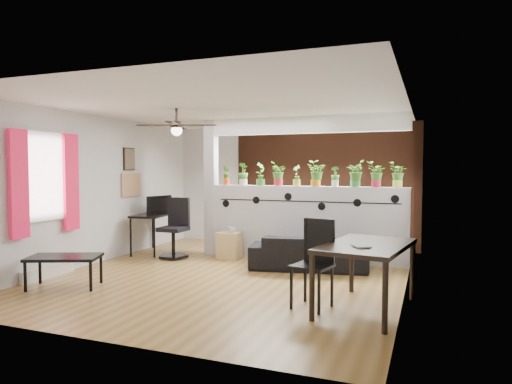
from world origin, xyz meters
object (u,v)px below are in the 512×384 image
object	(u,v)px
potted_plant_8	(376,173)
coffee_table	(64,259)
ceiling_fan	(177,127)
cube_shelf	(229,245)
potted_plant_6	(335,176)
office_chair	(175,232)
potted_plant_3	(278,173)
potted_plant_7	(355,173)
folding_chair	(316,255)
potted_plant_0	(226,175)
potted_plant_2	(261,173)
potted_plant_1	(243,173)
potted_plant_4	(297,175)
dining_table	(366,251)
computer_desk	(153,217)
potted_plant_5	(316,172)
sofa	(309,253)
cup	(232,230)
potted_plant_9	(398,174)

from	to	relation	value
potted_plant_8	coffee_table	size ratio (longest dim) A/B	0.41
ceiling_fan	cube_shelf	world-z (taller)	ceiling_fan
potted_plant_6	office_chair	distance (m)	3.12
office_chair	potted_plant_3	bearing A→B (deg)	19.96
potted_plant_7	folding_chair	distance (m)	2.81
potted_plant_0	office_chair	world-z (taller)	potted_plant_0
potted_plant_2	office_chair	bearing A→B (deg)	-155.73
cube_shelf	potted_plant_1	bearing A→B (deg)	67.98
potted_plant_4	potted_plant_7	xyz separation A→B (m)	(1.05, 0.00, 0.04)
potted_plant_6	dining_table	world-z (taller)	potted_plant_6
potted_plant_0	potted_plant_3	size ratio (longest dim) A/B	0.84
computer_desk	potted_plant_5	bearing A→B (deg)	6.07
potted_plant_1	potted_plant_4	xyz separation A→B (m)	(1.05, -0.00, -0.02)
ceiling_fan	potted_plant_5	size ratio (longest dim) A/B	2.55
potted_plant_4	coffee_table	xyz separation A→B (m)	(-2.50, -3.05, -1.16)
potted_plant_7	computer_desk	distance (m)	4.01
potted_plant_1	potted_plant_3	size ratio (longest dim) A/B	0.96
sofa	dining_table	world-z (taller)	dining_table
potted_plant_1	potted_plant_3	distance (m)	0.70
potted_plant_3	computer_desk	size ratio (longest dim) A/B	0.39
potted_plant_0	potted_plant_7	world-z (taller)	potted_plant_7
potted_plant_1	potted_plant_8	size ratio (longest dim) A/B	0.97
potted_plant_1	coffee_table	bearing A→B (deg)	-115.40
potted_plant_3	coffee_table	bearing A→B (deg)	-125.17
potted_plant_0	potted_plant_4	xyz separation A→B (m)	(1.40, 0.00, 0.00)
dining_table	potted_plant_4	bearing A→B (deg)	121.61
potted_plant_3	potted_plant_4	distance (m)	0.35
potted_plant_0	office_chair	bearing A→B (deg)	-138.97
potted_plant_4	coffee_table	distance (m)	4.12
office_chair	coffee_table	size ratio (longest dim) A/B	1.01
potted_plant_6	dining_table	bearing A→B (deg)	-71.11
potted_plant_5	dining_table	size ratio (longest dim) A/B	0.30
potted_plant_1	potted_plant_7	world-z (taller)	potted_plant_7
computer_desk	coffee_table	distance (m)	2.75
potted_plant_8	cube_shelf	size ratio (longest dim) A/B	0.91
potted_plant_4	computer_desk	distance (m)	2.99
potted_plant_1	coffee_table	xyz separation A→B (m)	(-1.45, -3.05, -1.18)
potted_plant_6	coffee_table	size ratio (longest dim) A/B	0.33
ceiling_fan	office_chair	xyz separation A→B (m)	(-0.73, 1.14, -1.83)
potted_plant_7	computer_desk	size ratio (longest dim) A/B	0.41
potted_plant_5	potted_plant_2	bearing A→B (deg)	180.00
computer_desk	potted_plant_6	bearing A→B (deg)	5.48
sofa	coffee_table	world-z (taller)	sofa
potted_plant_3	potted_plant_7	xyz separation A→B (m)	(1.40, 0.00, 0.01)
potted_plant_5	cube_shelf	xyz separation A→B (m)	(-1.55, -0.34, -1.35)
potted_plant_0	potted_plant_6	distance (m)	2.11
ceiling_fan	cup	distance (m)	2.31
coffee_table	potted_plant_2	bearing A→B (deg)	59.47
cup	office_chair	world-z (taller)	office_chair
potted_plant_2	potted_plant_9	xyz separation A→B (m)	(2.46, 0.00, -0.00)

